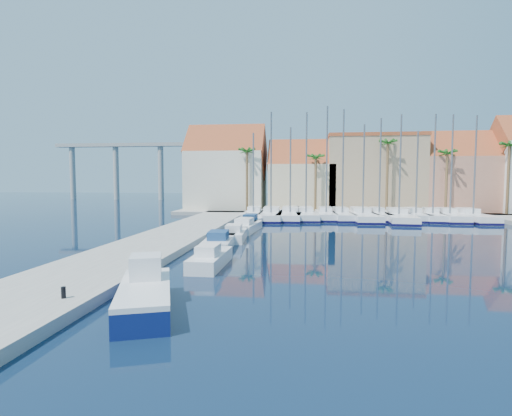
{
  "coord_description": "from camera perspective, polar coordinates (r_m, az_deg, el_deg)",
  "views": [
    {
      "loc": [
        2.46,
        -16.27,
        5.28
      ],
      "look_at": [
        -1.34,
        14.87,
        3.0
      ],
      "focal_mm": 28.0,
      "sensor_mm": 36.0,
      "label": 1
    }
  ],
  "objects": [
    {
      "name": "palm_3",
      "position": [
        61.54,
        25.66,
        6.85
      ],
      "size": [
        2.6,
        2.6,
        9.65
      ],
      "color": "brown",
      "rests_on": "shore_north"
    },
    {
      "name": "fishing_boat",
      "position": [
        17.09,
        -15.57,
        -11.62
      ],
      "size": [
        3.79,
        6.17,
        2.05
      ],
      "rotation": [
        0.0,
        0.0,
        0.34
      ],
      "color": "navy",
      "rests_on": "ground"
    },
    {
      "name": "sailboat_7",
      "position": [
        53.86,
        17.05,
        -0.97
      ],
      "size": [
        2.73,
        8.29,
        12.94
      ],
      "rotation": [
        0.0,
        0.0,
        0.07
      ],
      "color": "white",
      "rests_on": "ground"
    },
    {
      "name": "sailboat_4",
      "position": [
        52.94,
        9.93,
        -0.93
      ],
      "size": [
        2.66,
        8.85,
        14.53
      ],
      "rotation": [
        0.0,
        0.0,
        0.04
      ],
      "color": "white",
      "rests_on": "ground"
    },
    {
      "name": "sailboat_8",
      "position": [
        52.86,
        19.62,
        -1.2
      ],
      "size": [
        3.9,
        12.08,
        13.11
      ],
      "rotation": [
        0.0,
        0.0,
        -0.06
      ],
      "color": "white",
      "rests_on": "ground"
    },
    {
      "name": "palm_4",
      "position": [
        64.59,
        32.48,
        7.3
      ],
      "size": [
        2.6,
        2.6,
        10.65
      ],
      "color": "brown",
      "rests_on": "shore_north"
    },
    {
      "name": "palm_0",
      "position": [
        59.0,
        -1.31,
        7.85
      ],
      "size": [
        2.6,
        2.6,
        10.15
      ],
      "color": "brown",
      "rests_on": "shore_north"
    },
    {
      "name": "sailboat_12",
      "position": [
        56.54,
        28.34,
        -1.1
      ],
      "size": [
        3.24,
        10.25,
        12.98
      ],
      "rotation": [
        0.0,
        0.0,
        0.06
      ],
      "color": "white",
      "rests_on": "ground"
    },
    {
      "name": "palm_2",
      "position": [
        59.59,
        18.32,
        8.51
      ],
      "size": [
        2.6,
        2.6,
        11.15
      ],
      "color": "brown",
      "rests_on": "shore_north"
    },
    {
      "name": "motorboat_west_4",
      "position": [
        44.79,
        -0.7,
        -1.95
      ],
      "size": [
        2.17,
        5.97,
        1.4
      ],
      "rotation": [
        0.0,
        0.0,
        -0.05
      ],
      "color": "white",
      "rests_on": "ground"
    },
    {
      "name": "building_0",
      "position": [
        64.49,
        -4.19,
        5.26
      ],
      "size": [
        12.3,
        9.0,
        13.5
      ],
      "color": "beige",
      "rests_on": "shore_north"
    },
    {
      "name": "sailboat_3",
      "position": [
        52.61,
        7.08,
        -0.98
      ],
      "size": [
        3.49,
        10.4,
        13.75
      ],
      "rotation": [
        0.0,
        0.0,
        0.08
      ],
      "color": "white",
      "rests_on": "ground"
    },
    {
      "name": "palm_1",
      "position": [
        58.36,
        8.53,
        6.92
      ],
      "size": [
        2.6,
        2.6,
        9.15
      ],
      "color": "brown",
      "rests_on": "shore_north"
    },
    {
      "name": "viaduct",
      "position": [
        106.8,
        -16.04,
        6.67
      ],
      "size": [
        48.0,
        2.2,
        14.45
      ],
      "color": "#9E9E99",
      "rests_on": "ground"
    },
    {
      "name": "motorboat_west_2",
      "position": [
        34.73,
        -3.09,
        -3.74
      ],
      "size": [
        2.17,
        5.81,
        1.4
      ],
      "rotation": [
        0.0,
        0.0,
        0.06
      ],
      "color": "white",
      "rests_on": "ground"
    },
    {
      "name": "sailboat_2",
      "position": [
        52.65,
        4.94,
        -1.0
      ],
      "size": [
        3.39,
        11.6,
        11.89
      ],
      "rotation": [
        0.0,
        0.0,
        -0.03
      ],
      "color": "white",
      "rests_on": "ground"
    },
    {
      "name": "sailboat_0",
      "position": [
        52.86,
        -0.31,
        -0.94
      ],
      "size": [
        2.61,
        9.09,
        11.24
      ],
      "rotation": [
        0.0,
        0.0,
        0.02
      ],
      "color": "white",
      "rests_on": "ground"
    },
    {
      "name": "shore_north",
      "position": [
        64.9,
        13.62,
        -0.4
      ],
      "size": [
        54.0,
        16.0,
        0.5
      ],
      "primitive_type": "cube",
      "color": "gray",
      "rests_on": "ground"
    },
    {
      "name": "sailboat_5",
      "position": [
        52.79,
        12.12,
        -0.99
      ],
      "size": [
        3.14,
        9.25,
        14.03
      ],
      "rotation": [
        0.0,
        0.0,
        0.08
      ],
      "color": "white",
      "rests_on": "ground"
    },
    {
      "name": "ground",
      "position": [
        17.28,
        -1.6,
        -13.65
      ],
      "size": [
        260.0,
        260.0,
        0.0
      ],
      "primitive_type": "plane",
      "color": "black",
      "rests_on": "ground"
    },
    {
      "name": "motorboat_west_0",
      "position": [
        24.4,
        -6.58,
        -7.15
      ],
      "size": [
        1.74,
        5.28,
        1.4
      ],
      "rotation": [
        0.0,
        0.0,
        -0.01
      ],
      "color": "white",
      "rests_on": "ground"
    },
    {
      "name": "building_1",
      "position": [
        63.27,
        6.57,
        4.15
      ],
      "size": [
        10.3,
        8.0,
        11.0
      ],
      "color": "beige",
      "rests_on": "shore_north"
    },
    {
      "name": "building_3",
      "position": [
        67.16,
        26.65,
        4.22
      ],
      "size": [
        10.3,
        8.0,
        12.0
      ],
      "color": "tan",
      "rests_on": "shore_north"
    },
    {
      "name": "building_2",
      "position": [
        65.13,
        16.34,
        4.86
      ],
      "size": [
        14.2,
        10.2,
        11.5
      ],
      "color": "tan",
      "rests_on": "shore_north"
    },
    {
      "name": "sailboat_9",
      "position": [
        54.84,
        21.71,
        -1.03
      ],
      "size": [
        2.55,
        8.39,
        11.28
      ],
      "rotation": [
        0.0,
        0.0,
        0.04
      ],
      "color": "white",
      "rests_on": "ground"
    },
    {
      "name": "sailboat_6",
      "position": [
        53.01,
        14.87,
        -1.09
      ],
      "size": [
        3.66,
        11.99,
        12.11
      ],
      "rotation": [
        0.0,
        0.0,
        0.05
      ],
      "color": "white",
      "rests_on": "ground"
    },
    {
      "name": "sailboat_10",
      "position": [
        55.32,
        23.8,
        -1.03
      ],
      "size": [
        3.05,
        8.96,
        13.31
      ],
      "rotation": [
        0.0,
        0.0,
        -0.08
      ],
      "color": "white",
      "rests_on": "ground"
    },
    {
      "name": "sailboat_11",
      "position": [
        55.91,
        25.78,
        -1.05
      ],
      "size": [
        2.77,
        9.59,
        13.2
      ],
      "rotation": [
        0.0,
        0.0,
        -0.03
      ],
      "color": "white",
      "rests_on": "ground"
    },
    {
      "name": "motorboat_west_1",
      "position": [
        30.64,
        -5.27,
        -4.82
      ],
      "size": [
        2.46,
        6.35,
        1.4
      ],
      "rotation": [
        0.0,
        0.0,
        0.08
      ],
      "color": "white",
      "rests_on": "ground"
    },
    {
      "name": "bollard",
      "position": [
        18.1,
        -25.8,
        -10.81
      ],
      "size": [
        0.19,
        0.19,
        0.47
      ],
      "primitive_type": "cylinder",
      "color": "black",
      "rests_on": "quay_west"
    },
    {
      "name": "sailboat_1",
      "position": [
        52.17,
        2.19,
        -1.01
      ],
      "size": [
        3.14,
        11.24,
        13.77
      ],
      "rotation": [
        0.0,
        0.0,
        0.02
      ],
      "color": "white",
      "rests_on": "ground"
    },
    {
      "name": "quay_west",
      "position": [
        32.29,
        -13.97,
        -4.93
      ],
      "size": [
        6.0,
        77.0,
        0.5
      ],
      "primitive_type": "cube",
      "color": "gray",
      "rests_on": "ground"
    },
    {
      "name": "motorboat_west_3",
      "position": [
        40.36,
        -1.49,
        -2.63
      ],
      "size": [
        2.67,
        6.85,
        1.4
      ],
      "rotation": [
        0.0,
        0.0,
        -0.08
      ],
      "color": "white",
      "rests_on": "ground"
    }
  ]
}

